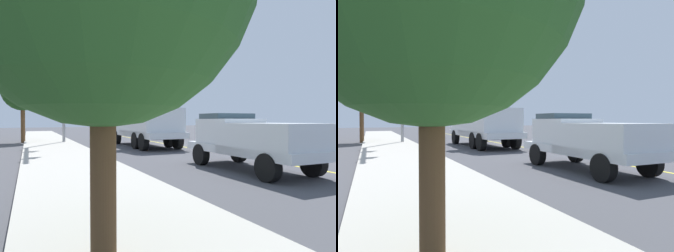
% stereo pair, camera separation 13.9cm
% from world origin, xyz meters
% --- Properties ---
extents(ground, '(120.00, 120.00, 0.00)m').
position_xyz_m(ground, '(0.00, 0.00, 0.00)').
color(ground, '#47474C').
extents(sidewalk_far_side, '(59.52, 15.46, 0.12)m').
position_xyz_m(sidewalk_far_side, '(1.58, 7.78, 0.06)').
color(sidewalk_far_side, '#B2ADA3').
rests_on(sidewalk_far_side, ground).
extents(lane_centre_stripe, '(49.03, 10.10, 0.01)m').
position_xyz_m(lane_centre_stripe, '(0.00, 0.00, 0.00)').
color(lane_centre_stripe, yellow).
rests_on(lane_centre_stripe, ground).
extents(utility_bucket_truck, '(8.53, 4.08, 6.75)m').
position_xyz_m(utility_bucket_truck, '(-0.15, 2.31, 1.61)').
color(utility_bucket_truck, silver).
rests_on(utility_bucket_truck, ground).
extents(service_pickup_truck, '(5.91, 3.17, 2.06)m').
position_xyz_m(service_pickup_truck, '(-10.89, 4.48, 1.12)').
color(service_pickup_truck, silver).
rests_on(service_pickup_truck, ground).
extents(passing_minivan, '(5.08, 2.82, 1.69)m').
position_xyz_m(passing_minivan, '(7.18, -3.52, 0.97)').
color(passing_minivan, navy).
rests_on(passing_minivan, ground).
extents(traffic_cone_mid_front, '(0.40, 0.40, 0.71)m').
position_xyz_m(traffic_cone_mid_front, '(-5.37, 1.47, 0.35)').
color(traffic_cone_mid_front, black).
rests_on(traffic_cone_mid_front, ground).
extents(traffic_cone_mid_rear, '(0.40, 0.40, 0.80)m').
position_xyz_m(traffic_cone_mid_rear, '(3.47, -0.26, 0.39)').
color(traffic_cone_mid_rear, black).
rests_on(traffic_cone_mid_rear, ground).
extents(traffic_signal_mast, '(7.30, 1.64, 8.42)m').
position_xyz_m(traffic_signal_mast, '(3.73, 6.31, 5.85)').
color(traffic_signal_mast, gray).
rests_on(traffic_signal_mast, ground).
extents(street_tree_right, '(3.19, 3.19, 5.75)m').
position_xyz_m(street_tree_right, '(8.29, 8.34, 4.13)').
color(street_tree_right, brown).
rests_on(street_tree_right, ground).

